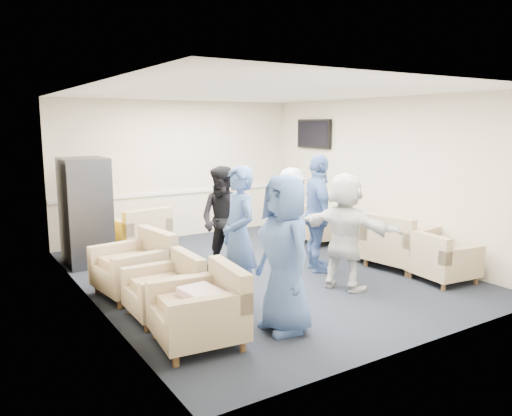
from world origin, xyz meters
TOP-DOWN VIEW (x-y plane):
  - floor at (0.00, 0.00)m, footprint 6.00×6.00m
  - ceiling at (0.00, 0.00)m, footprint 6.00×6.00m
  - back_wall at (0.00, 3.00)m, footprint 5.00×0.02m
  - front_wall at (0.00, -3.00)m, footprint 5.00×0.02m
  - left_wall at (-2.50, 0.00)m, footprint 0.02×6.00m
  - right_wall at (2.50, 0.00)m, footprint 0.02×6.00m
  - chair_rail at (0.00, 2.98)m, footprint 4.98×0.04m
  - tv at (2.44, 1.80)m, footprint 0.10×1.00m
  - armchair_left_near at (-1.85, -1.77)m, footprint 0.94×0.94m
  - armchair_left_mid at (-1.87, -0.86)m, footprint 0.78×0.78m
  - armchair_left_far at (-1.90, 0.09)m, footprint 0.99×0.99m
  - armchair_right_near at (1.96, -1.74)m, footprint 0.85×0.85m
  - armchair_right_midnear at (1.98, -0.92)m, footprint 1.05×1.05m
  - armchair_right_midfar at (1.93, -0.22)m, footprint 0.83×0.83m
  - armchair_right_far at (2.00, 1.06)m, footprint 0.89×0.89m
  - armchair_corner at (-1.17, 2.07)m, footprint 1.02×1.02m
  - vending_machine at (-2.09, 1.93)m, footprint 0.70×0.82m
  - backpack at (-1.33, -0.49)m, footprint 0.30×0.25m
  - pillow at (-1.86, -1.76)m, footprint 0.38×0.48m
  - person_front_left at (-0.94, -1.93)m, footprint 0.61×0.88m
  - person_mid_left at (-0.94, -0.95)m, footprint 0.47×0.67m
  - person_back_left at (-0.47, 0.28)m, footprint 0.95×1.00m
  - person_back_right at (1.09, 0.70)m, footprint 0.67×1.03m
  - person_mid_right at (0.80, -0.36)m, footprint 0.83×1.14m
  - person_front_right at (0.57, -1.23)m, footprint 0.96×1.57m

SIDE VIEW (x-z plane):
  - floor at x=0.00m, z-range 0.00..0.00m
  - backpack at x=-1.33m, z-range 0.01..0.46m
  - armchair_right_near at x=1.96m, z-range 0.00..0.62m
  - armchair_left_mid at x=-1.87m, z-range 0.00..0.62m
  - armchair_right_far at x=2.00m, z-range 0.00..0.62m
  - armchair_right_midfar at x=1.93m, z-range 0.00..0.63m
  - armchair_left_near at x=-1.85m, z-range 0.00..0.68m
  - armchair_corner at x=-1.17m, z-range 0.00..0.71m
  - armchair_left_far at x=-1.90m, z-range 0.00..0.71m
  - armchair_right_midnear at x=1.98m, z-range 0.00..0.74m
  - pillow at x=-1.86m, z-range 0.45..0.58m
  - person_back_right at x=1.09m, z-range 0.00..1.51m
  - person_front_right at x=0.57m, z-range 0.00..1.62m
  - person_back_left at x=-0.47m, z-range 0.00..1.63m
  - vending_machine at x=-2.09m, z-range 0.00..1.72m
  - person_front_left at x=-0.94m, z-range 0.00..1.73m
  - person_mid_left at x=-0.94m, z-range 0.00..1.75m
  - person_mid_right at x=0.80m, z-range 0.00..1.79m
  - chair_rail at x=0.00m, z-range 0.87..0.93m
  - back_wall at x=0.00m, z-range 0.00..2.70m
  - front_wall at x=0.00m, z-range 0.00..2.70m
  - left_wall at x=-2.50m, z-range 0.00..2.70m
  - right_wall at x=2.50m, z-range 0.00..2.70m
  - tv at x=2.44m, z-range 1.76..2.34m
  - ceiling at x=0.00m, z-range 2.70..2.70m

